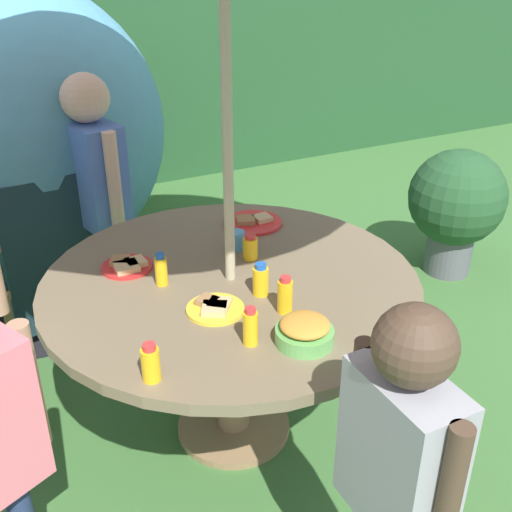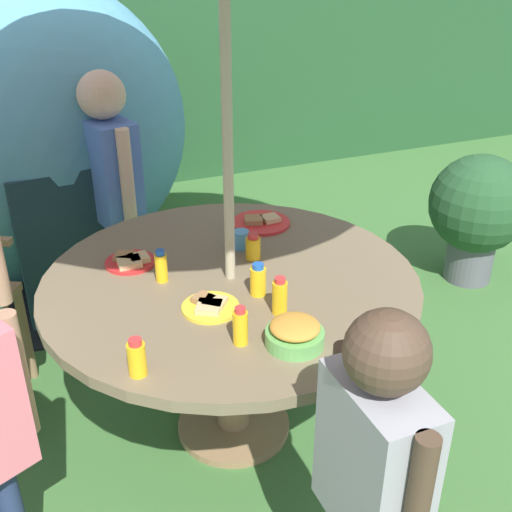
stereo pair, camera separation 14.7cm
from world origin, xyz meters
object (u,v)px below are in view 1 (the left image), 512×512
(garden_table, at_px, (231,304))
(juice_bottle_near_right, at_px, (151,363))
(juice_bottle_center_back, at_px, (250,247))
(plate_back_edge, at_px, (253,222))
(potted_plant, at_px, (456,203))
(juice_bottle_far_left, at_px, (161,270))
(snack_bowl, at_px, (305,331))
(child_in_blue_shirt, at_px, (95,174))
(juice_bottle_far_right, at_px, (250,327))
(juice_bottle_mid_left, at_px, (261,280))
(plate_near_left, at_px, (215,307))
(cup_near, at_px, (237,240))
(child_in_grey_shirt, at_px, (399,452))
(plate_front_edge, at_px, (127,265))
(juice_bottle_center_front, at_px, (285,296))

(garden_table, height_order, juice_bottle_near_right, juice_bottle_near_right)
(garden_table, bearing_deg, juice_bottle_center_back, 38.53)
(plate_back_edge, bearing_deg, juice_bottle_near_right, -131.60)
(potted_plant, xyz_separation_m, juice_bottle_far_left, (-1.94, -0.58, 0.33))
(plate_back_edge, bearing_deg, snack_bowl, -105.95)
(child_in_blue_shirt, xyz_separation_m, juice_bottle_far_right, (0.13, -1.38, -0.04))
(snack_bowl, height_order, juice_bottle_mid_left, juice_bottle_mid_left)
(juice_bottle_center_back, distance_m, juice_bottle_mid_left, 0.26)
(juice_bottle_far_left, xyz_separation_m, juice_bottle_far_right, (0.12, -0.46, 0.00))
(juice_bottle_near_right, height_order, juice_bottle_center_back, juice_bottle_near_right)
(snack_bowl, height_order, plate_back_edge, snack_bowl)
(juice_bottle_near_right, relative_size, juice_bottle_center_back, 1.15)
(plate_near_left, distance_m, cup_near, 0.46)
(plate_near_left, xyz_separation_m, juice_bottle_far_right, (0.02, -0.22, 0.05))
(juice_bottle_mid_left, height_order, cup_near, juice_bottle_mid_left)
(child_in_grey_shirt, bearing_deg, juice_bottle_near_right, 38.88)
(juice_bottle_far_left, bearing_deg, child_in_blue_shirt, 90.13)
(juice_bottle_far_left, bearing_deg, plate_back_edge, 31.25)
(potted_plant, relative_size, snack_bowl, 4.16)
(child_in_blue_shirt, height_order, juice_bottle_far_left, child_in_blue_shirt)
(child_in_blue_shirt, distance_m, plate_back_edge, 0.81)
(child_in_blue_shirt, distance_m, plate_front_edge, 0.77)
(juice_bottle_far_left, xyz_separation_m, juice_bottle_center_back, (0.36, 0.04, -0.01))
(child_in_grey_shirt, height_order, cup_near, child_in_grey_shirt)
(child_in_blue_shirt, height_order, juice_bottle_center_back, child_in_blue_shirt)
(plate_front_edge, xyz_separation_m, juice_bottle_center_front, (0.38, -0.52, 0.05))
(child_in_grey_shirt, bearing_deg, plate_near_left, 9.95)
(plate_front_edge, distance_m, juice_bottle_far_right, 0.66)
(garden_table, xyz_separation_m, juice_bottle_far_left, (-0.23, 0.07, 0.17))
(garden_table, xyz_separation_m, snack_bowl, (0.04, -0.46, 0.15))
(snack_bowl, bearing_deg, plate_near_left, 121.39)
(snack_bowl, bearing_deg, juice_bottle_far_right, 155.30)
(child_in_blue_shirt, height_order, plate_back_edge, child_in_blue_shirt)
(juice_bottle_center_back, relative_size, cup_near, 1.42)
(potted_plant, height_order, child_in_blue_shirt, child_in_blue_shirt)
(garden_table, relative_size, cup_near, 18.73)
(potted_plant, bearing_deg, juice_bottle_near_right, -153.37)
(juice_bottle_far_right, bearing_deg, juice_bottle_center_front, 31.51)
(child_in_blue_shirt, xyz_separation_m, snack_bowl, (0.27, -1.45, -0.06))
(juice_bottle_center_front, relative_size, juice_bottle_mid_left, 1.11)
(snack_bowl, xyz_separation_m, plate_near_left, (-0.17, 0.28, -0.03))
(child_in_blue_shirt, xyz_separation_m, cup_near, (0.36, -0.79, -0.07))
(child_in_blue_shirt, distance_m, juice_bottle_far_right, 1.39)
(juice_bottle_center_back, bearing_deg, plate_back_edge, 61.85)
(garden_table, relative_size, juice_bottle_center_front, 10.40)
(plate_near_left, bearing_deg, juice_bottle_mid_left, 8.82)
(garden_table, distance_m, juice_bottle_center_back, 0.23)
(plate_front_edge, xyz_separation_m, juice_bottle_far_right, (0.20, -0.62, 0.05))
(garden_table, relative_size, child_in_grey_shirt, 1.21)
(garden_table, distance_m, juice_bottle_mid_left, 0.22)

